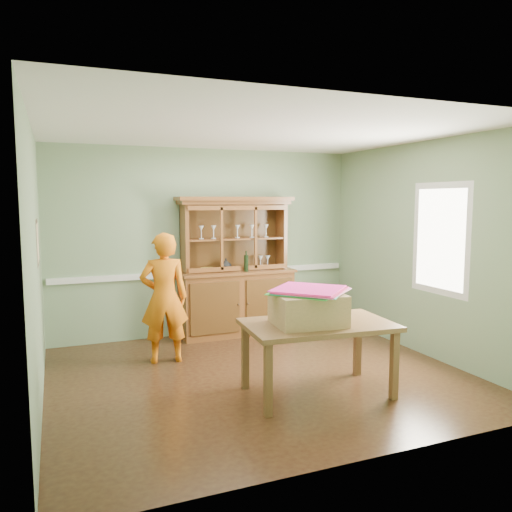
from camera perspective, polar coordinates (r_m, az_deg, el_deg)
name	(u,v)px	position (r m, az deg, el deg)	size (l,w,h in m)	color
floor	(260,375)	(5.77, 0.41, -13.48)	(4.50, 4.50, 0.00)	#482E17
ceiling	(260,131)	(5.48, 0.43, 14.13)	(4.50, 4.50, 0.00)	white
wall_back	(207,242)	(7.34, -5.57, 1.58)	(4.50, 4.50, 0.00)	gray
wall_left	(36,267)	(5.06, -23.86, -1.12)	(4.00, 4.00, 0.00)	gray
wall_right	(424,249)	(6.65, 18.62, 0.77)	(4.00, 4.00, 0.00)	gray
wall_front	(365,285)	(3.71, 12.33, -3.25)	(4.50, 4.50, 0.00)	gray
chair_rail	(208,273)	(7.37, -5.48, -1.93)	(4.41, 0.05, 0.08)	silver
framed_map	(38,243)	(5.33, -23.65, 1.42)	(0.03, 0.60, 0.46)	#322214
window_panel	(440,239)	(6.40, 20.28, 1.85)	(0.03, 0.96, 1.36)	silver
china_hutch	(236,286)	(7.32, -2.31, -3.47)	(1.71, 0.57, 2.01)	brown
dining_table	(318,331)	(5.12, 7.10, -8.50)	(1.54, 0.99, 0.74)	brown
cardboard_box	(308,309)	(4.97, 5.97, -6.05)	(0.67, 0.53, 0.31)	tan
kite_stack	(309,291)	(4.98, 6.08, -3.95)	(0.89, 0.89, 0.04)	green
person	(164,298)	(6.14, -10.46, -4.72)	(0.58, 0.38, 1.58)	orange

